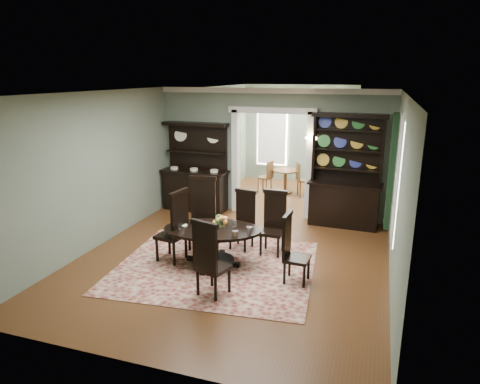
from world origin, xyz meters
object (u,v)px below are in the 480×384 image
object	(u,v)px
dining_table	(213,239)
welsh_dresser	(345,186)
sideboard	(196,180)
parlor_table	(285,178)

from	to	relation	value
dining_table	welsh_dresser	size ratio (longest dim) A/B	0.77
sideboard	parlor_table	size ratio (longest dim) A/B	2.95
dining_table	parlor_table	xyz separation A→B (m)	(0.19, 5.10, -0.03)
welsh_dresser	sideboard	bearing A→B (deg)	-177.73
dining_table	sideboard	size ratio (longest dim) A/B	0.88
dining_table	parlor_table	size ratio (longest dim) A/B	2.59
sideboard	parlor_table	bearing A→B (deg)	52.68
dining_table	sideboard	world-z (taller)	sideboard
sideboard	parlor_table	world-z (taller)	sideboard
sideboard	welsh_dresser	distance (m)	3.63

